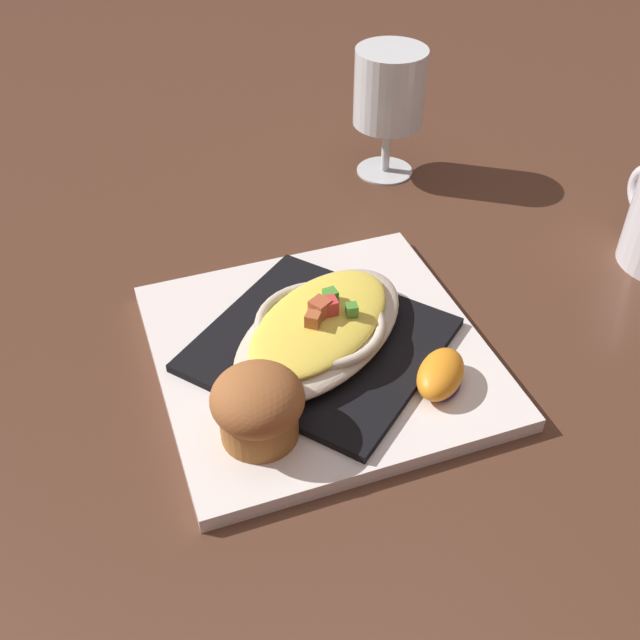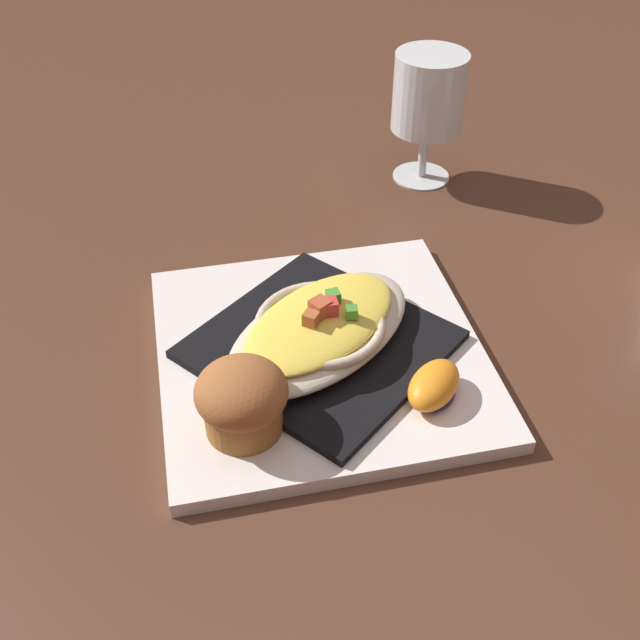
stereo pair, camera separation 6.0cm
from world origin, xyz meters
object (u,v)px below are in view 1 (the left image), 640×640
(orange_garnish, at_px, (440,375))
(square_plate, at_px, (320,353))
(muffin, at_px, (258,406))
(gratin_dish, at_px, (320,327))
(stemmed_glass, at_px, (389,95))

(orange_garnish, bearing_deg, square_plate, -47.21)
(square_plate, xyz_separation_m, orange_garnish, (-0.07, 0.08, 0.02))
(square_plate, distance_m, muffin, 0.11)
(gratin_dish, distance_m, orange_garnish, 0.10)
(square_plate, xyz_separation_m, muffin, (0.08, 0.07, 0.04))
(orange_garnish, height_order, stemmed_glass, stemmed_glass)
(gratin_dish, height_order, muffin, muffin)
(orange_garnish, bearing_deg, gratin_dish, -47.22)
(gratin_dish, distance_m, stemmed_glass, 0.33)
(gratin_dish, bearing_deg, muffin, 42.39)
(muffin, relative_size, orange_garnish, 1.02)
(muffin, bearing_deg, gratin_dish, -137.61)
(square_plate, relative_size, gratin_dish, 1.25)
(gratin_dish, xyz_separation_m, stemmed_glass, (-0.19, -0.26, 0.06))
(square_plate, bearing_deg, gratin_dish, 179.20)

